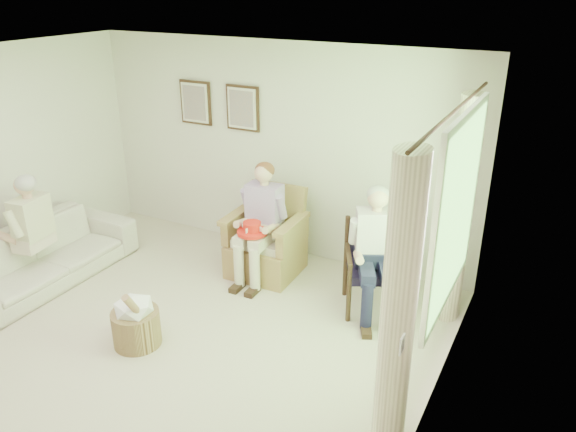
# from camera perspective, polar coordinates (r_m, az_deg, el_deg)

# --- Properties ---
(floor) EXTENTS (5.50, 5.50, 0.00)m
(floor) POSITION_cam_1_polar(r_m,az_deg,el_deg) (5.46, -15.50, -14.42)
(floor) COLOR beige
(floor) RESTS_ON ground
(back_wall) EXTENTS (5.00, 0.04, 2.60)m
(back_wall) POSITION_cam_1_polar(r_m,az_deg,el_deg) (6.87, -1.15, 6.66)
(back_wall) COLOR silver
(back_wall) RESTS_ON ground
(right_wall) EXTENTS (0.04, 5.50, 2.60)m
(right_wall) POSITION_cam_1_polar(r_m,az_deg,el_deg) (3.66, 12.87, -9.78)
(right_wall) COLOR silver
(right_wall) RESTS_ON ground
(ceiling) EXTENTS (5.00, 5.50, 0.02)m
(ceiling) POSITION_cam_1_polar(r_m,az_deg,el_deg) (4.43, -19.15, 13.46)
(ceiling) COLOR white
(ceiling) RESTS_ON back_wall
(window) EXTENTS (0.13, 2.50, 1.63)m
(window) POSITION_cam_1_polar(r_m,az_deg,el_deg) (4.59, 16.81, 0.82)
(window) COLOR #2D6B23
(window) RESTS_ON right_wall
(curtain_left) EXTENTS (0.34, 0.34, 2.30)m
(curtain_left) POSITION_cam_1_polar(r_m,az_deg,el_deg) (3.95, 11.15, -9.49)
(curtain_left) COLOR #FBEEC4
(curtain_left) RESTS_ON ground
(curtain_right) EXTENTS (0.34, 0.34, 2.30)m
(curtain_right) POSITION_cam_1_polar(r_m,az_deg,el_deg) (5.67, 17.06, 0.33)
(curtain_right) COLOR #FBEEC4
(curtain_right) RESTS_ON ground
(framed_print_left) EXTENTS (0.45, 0.05, 0.55)m
(framed_print_left) POSITION_cam_1_polar(r_m,az_deg,el_deg) (7.33, -9.40, 11.29)
(framed_print_left) COLOR #382114
(framed_print_left) RESTS_ON back_wall
(framed_print_right) EXTENTS (0.45, 0.05, 0.55)m
(framed_print_right) POSITION_cam_1_polar(r_m,az_deg,el_deg) (6.94, -4.66, 10.86)
(framed_print_right) COLOR #382114
(framed_print_right) RESTS_ON back_wall
(wicker_armchair) EXTENTS (0.79, 0.79, 1.02)m
(wicker_armchair) POSITION_cam_1_polar(r_m,az_deg,el_deg) (6.62, -2.13, -3.12)
(wicker_armchair) COLOR #A27E4C
(wicker_armchair) RESTS_ON ground
(wood_armchair) EXTENTS (0.60, 0.56, 0.92)m
(wood_armchair) POSITION_cam_1_polar(r_m,az_deg,el_deg) (5.95, 9.03, -4.67)
(wood_armchair) COLOR black
(wood_armchair) RESTS_ON ground
(sofa) EXTENTS (2.21, 0.86, 0.65)m
(sofa) POSITION_cam_1_polar(r_m,az_deg,el_deg) (6.98, -23.78, -3.75)
(sofa) COLOR beige
(sofa) RESTS_ON ground
(person_wicker) EXTENTS (0.40, 0.63, 1.34)m
(person_wicker) POSITION_cam_1_polar(r_m,az_deg,el_deg) (6.32, -2.79, 0.12)
(person_wicker) COLOR beige
(person_wicker) RESTS_ON ground
(person_dark) EXTENTS (0.40, 0.62, 1.34)m
(person_dark) POSITION_cam_1_polar(r_m,az_deg,el_deg) (5.69, 8.69, -2.86)
(person_dark) COLOR #1A1938
(person_dark) RESTS_ON ground
(person_sofa) EXTENTS (0.42, 0.62, 1.29)m
(person_sofa) POSITION_cam_1_polar(r_m,az_deg,el_deg) (6.76, -25.06, -0.93)
(person_sofa) COLOR beige
(person_sofa) RESTS_ON ground
(red_hat) EXTENTS (0.33, 0.33, 0.14)m
(red_hat) POSITION_cam_1_polar(r_m,az_deg,el_deg) (6.19, -3.67, -1.38)
(red_hat) COLOR red
(red_hat) RESTS_ON person_wicker
(hatbox) EXTENTS (0.59, 0.59, 0.67)m
(hatbox) POSITION_cam_1_polar(r_m,az_deg,el_deg) (5.58, -15.22, -10.20)
(hatbox) COLOR tan
(hatbox) RESTS_ON ground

